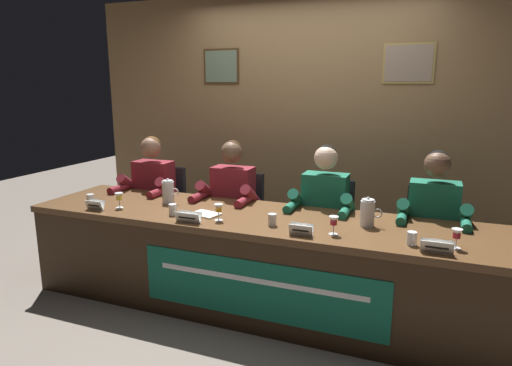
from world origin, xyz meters
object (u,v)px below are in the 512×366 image
chair_center_right (327,234)px  panelist_center_right (323,209)px  chair_far_left (162,214)px  water_pitcher_right_side (368,213)px  nameplate_center_right (301,230)px  juice_glass_far_left (119,197)px  chair_center_left (239,224)px  panelist_far_left (149,192)px  chair_far_right (430,247)px  juice_glass_center_left (218,209)px  document_stack_center_left (205,214)px  juice_glass_center_right (334,222)px  conference_table (251,248)px  nameplate_far_right (437,247)px  juice_glass_far_right (457,235)px  water_cup_center_left (173,210)px  water_cup_far_right (412,239)px  panelist_far_right (433,220)px  water_cup_center_right (272,220)px  nameplate_center_left (188,217)px  water_pitcher_left_side (168,192)px  nameplate_far_left (95,205)px  panelist_center_left (229,200)px  water_cup_far_left (91,200)px

chair_center_right → panelist_center_right: panelist_center_right is taller
chair_far_left → water_pitcher_right_side: 2.17m
nameplate_center_right → juice_glass_far_left: bearing=175.7°
chair_center_left → nameplate_center_right: size_ratio=5.71×
panelist_far_left → water_pitcher_right_side: size_ratio=5.83×
panelist_far_left → chair_far_right: panelist_far_left is taller
juice_glass_center_left → document_stack_center_left: (-0.16, 0.09, -0.08)m
chair_center_left → chair_far_right: 1.66m
juice_glass_far_left → chair_center_left: size_ratio=0.14×
chair_far_left → juice_glass_center_left: bearing=-38.8°
chair_far_left → juice_glass_center_right: 2.09m
panelist_far_left → juice_glass_far_left: bearing=-76.3°
conference_table → nameplate_far_right: nameplate_far_right is taller
juice_glass_center_right → juice_glass_far_right: 0.74m
juice_glass_far_left → water_cup_center_left: juice_glass_far_left is taller
chair_far_right → water_cup_far_right: size_ratio=10.55×
chair_center_left → juice_glass_center_left: size_ratio=7.23×
panelist_far_right → water_cup_center_right: bearing=-150.0°
nameplate_center_left → water_cup_far_right: bearing=3.9°
conference_table → water_pitcher_left_side: bearing=167.1°
chair_far_left → juice_glass_center_left: chair_far_left is taller
chair_center_left → juice_glass_center_left: 0.94m
nameplate_far_left → panelist_center_right: size_ratio=0.12×
juice_glass_center_right → chair_far_right: chair_far_right is taller
water_pitcher_right_side → document_stack_center_left: bearing=-171.6°
chair_far_left → panelist_center_left: 0.90m
juice_glass_center_left → chair_far_right: bearing=30.0°
panelist_far_right → juice_glass_center_left: bearing=-156.3°
chair_far_right → panelist_center_left: bearing=-173.1°
nameplate_center_right → water_cup_far_right: size_ratio=1.85×
juice_glass_far_left → water_cup_far_left: bearing=179.2°
conference_table → water_pitcher_left_side: water_pitcher_left_side is taller
chair_center_left → water_cup_center_left: chair_center_left is taller
document_stack_center_left → juice_glass_far_left: bearing=-174.0°
panelist_center_right → juice_glass_center_left: bearing=-134.2°
water_cup_far_left → nameplate_far_right: (2.65, -0.13, 0.00)m
chair_far_right → panelist_far_right: bearing=-90.0°
juice_glass_far_right → nameplate_center_left: bearing=-175.6°
water_pitcher_left_side → water_pitcher_right_side: bearing=-1.0°
juice_glass_center_left → water_cup_center_left: (-0.38, 0.00, -0.05)m
chair_center_left → juice_glass_far_right: 2.00m
juice_glass_far_left → nameplate_center_right: 1.54m
conference_table → panelist_far_right: 1.36m
panelist_center_left → nameplate_far_right: size_ratio=6.67×
chair_far_left → nameplate_far_left: bearing=-89.4°
juice_glass_center_left → water_cup_far_right: (1.32, -0.02, -0.05)m
panelist_center_left → nameplate_far_right: (1.68, -0.75, 0.06)m
chair_center_right → chair_far_right: size_ratio=1.00×
panelist_center_left → juice_glass_center_right: 1.23m
conference_table → panelist_far_right: bearing=23.1°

